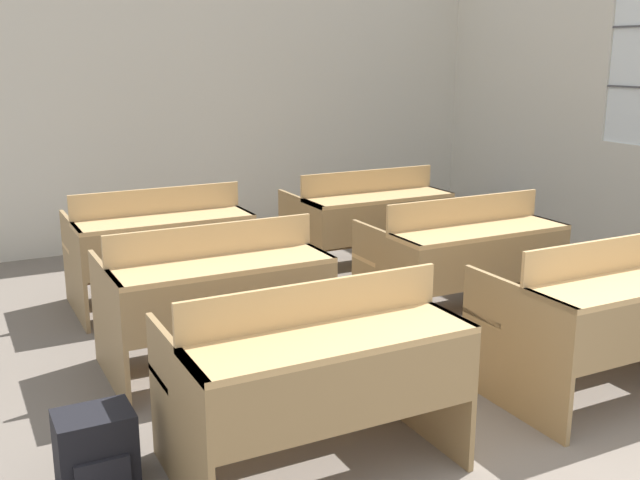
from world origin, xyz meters
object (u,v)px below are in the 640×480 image
Objects in this scene: bench_second_right at (462,255)px; wastepaper_bin at (482,217)px; bench_third_right at (368,218)px; schoolbag at (96,450)px; bench_third_left at (159,243)px; bench_front_right at (607,311)px; bench_front_left at (314,370)px; bench_second_left at (214,292)px.

wastepaper_bin is at bearing 47.78° from bench_second_right.
bench_second_right is at bearing -132.22° from wastepaper_bin.
schoolbag is (-2.69, -2.26, -0.30)m from bench_third_right.
bench_second_right and bench_third_left have the same top height.
bench_second_right reaches higher than schoolbag.
bench_front_right is at bearing -119.34° from wastepaper_bin.
bench_third_right is 3.62× the size of schoolbag.
schoolbag is at bearing -140.02° from bench_third_right.
bench_front_left is at bearing 178.89° from bench_front_right.
bench_third_left reaches higher than wastepaper_bin.
bench_front_left is at bearing -125.04° from bench_third_right.
bench_front_left reaches higher than wastepaper_bin.
schoolbag is at bearing -160.47° from bench_second_right.
bench_front_left is at bearing -137.82° from wastepaper_bin.
bench_front_left is 1.00× the size of bench_second_left.
schoolbag reaches higher than wastepaper_bin.
bench_third_left is at bearing 144.18° from bench_second_right.
bench_third_right is at bearing 54.96° from bench_front_left.
bench_third_left is (0.03, 1.27, 0.00)m from bench_second_left.
bench_third_left and bench_third_right have the same top height.
wastepaper_bin is (1.85, 2.04, -0.32)m from bench_second_right.
bench_third_left is at bearing 88.79° from bench_second_left.
schoolbag is (-0.90, 0.29, -0.30)m from bench_front_left.
bench_third_left is 2.42m from schoolbag.
bench_second_left and bench_third_left have the same top height.
bench_third_right is at bearing -158.27° from wastepaper_bin.
bench_second_right is at bearing -90.81° from bench_third_right.
bench_front_left reaches higher than schoolbag.
bench_second_left is (-0.02, 1.24, 0.00)m from bench_front_left.
bench_second_left is 1.33m from schoolbag.
bench_front_left is at bearing -18.01° from schoolbag.
bench_front_right is 1.00× the size of bench_second_left.
bench_second_left is at bearing 47.23° from schoolbag.
bench_front_right is 1.00× the size of bench_second_right.
bench_front_left is 2.52m from bench_third_left.
wastepaper_bin is at bearing 29.20° from bench_second_left.
bench_front_left is 1.00× the size of bench_second_right.
schoolbag is at bearing 172.98° from bench_front_right.
bench_front_left and bench_front_right have the same top height.
bench_front_right is at bearing -90.71° from bench_third_right.
bench_second_left and bench_third_right have the same top height.
schoolbag is at bearing -132.77° from bench_second_left.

